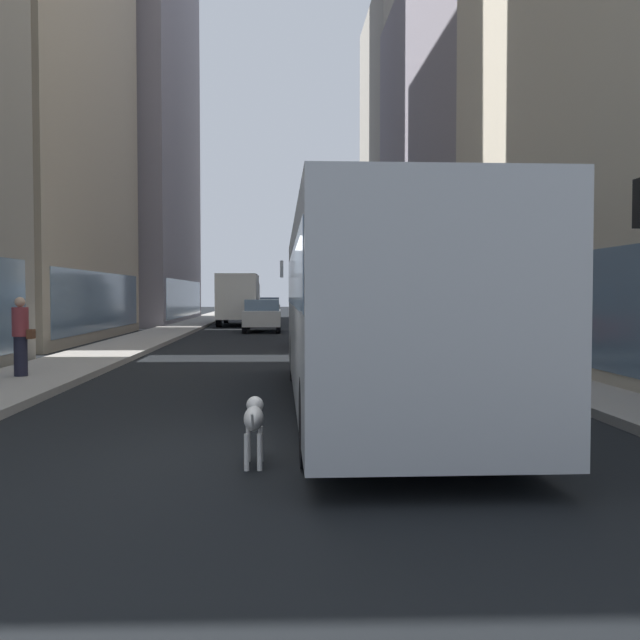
{
  "coord_description": "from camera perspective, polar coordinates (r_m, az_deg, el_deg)",
  "views": [
    {
      "loc": [
        -0.28,
        -8.43,
        1.91
      ],
      "look_at": [
        0.48,
        5.22,
        1.4
      ],
      "focal_mm": 39.68,
      "sensor_mm": 36.0,
      "label": 1
    }
  ],
  "objects": [
    {
      "name": "ground_plane",
      "position": [
        43.48,
        -2.82,
        -0.38
      ],
      "size": [
        120.0,
        120.0,
        0.0
      ],
      "primitive_type": "plane",
      "color": "black"
    },
    {
      "name": "sidewalk_left",
      "position": [
        43.81,
        -10.3,
        -0.3
      ],
      "size": [
        2.4,
        110.0,
        0.15
      ],
      "primitive_type": "cube",
      "color": "#9E9991",
      "rests_on": "ground"
    },
    {
      "name": "sidewalk_right",
      "position": [
        43.88,
        4.64,
        -0.27
      ],
      "size": [
        2.4,
        110.0,
        0.15
      ],
      "primitive_type": "cube",
      "color": "#9E9991",
      "rests_on": "ground"
    },
    {
      "name": "building_left_far",
      "position": [
        52.7,
        -17.12,
        23.19
      ],
      "size": [
        10.56,
        18.21,
        41.86
      ],
      "color": "slate",
      "rests_on": "ground"
    },
    {
      "name": "building_right_mid",
      "position": [
        39.63,
        15.17,
        13.2
      ],
      "size": [
        10.96,
        21.54,
        19.14
      ],
      "color": "slate",
      "rests_on": "ground"
    },
    {
      "name": "building_right_far",
      "position": [
        58.31,
        9.13,
        12.42
      ],
      "size": [
        10.21,
        14.4,
        24.7
      ],
      "color": "gray",
      "rests_on": "ground"
    },
    {
      "name": "transit_bus",
      "position": [
        11.95,
        3.93,
        1.5
      ],
      "size": [
        2.78,
        11.53,
        3.05
      ],
      "color": "#999EA3",
      "rests_on": "ground"
    },
    {
      "name": "car_white_van",
      "position": [
        35.72,
        -4.67,
        0.39
      ],
      "size": [
        1.83,
        4.64,
        1.62
      ],
      "color": "silver",
      "rests_on": "ground"
    },
    {
      "name": "car_silver_sedan",
      "position": [
        51.17,
        0.26,
        0.92
      ],
      "size": [
        1.85,
        4.18,
        1.62
      ],
      "color": "#B7BABF",
      "rests_on": "ground"
    },
    {
      "name": "car_blue_hatchback",
      "position": [
        39.59,
        1.27,
        0.56
      ],
      "size": [
        1.82,
        3.97,
        1.62
      ],
      "color": "#4C6BB7",
      "rests_on": "ground"
    },
    {
      "name": "car_red_coupe",
      "position": [
        25.4,
        0.15,
        -0.32
      ],
      "size": [
        1.8,
        4.31,
        1.62
      ],
      "color": "red",
      "rests_on": "ground"
    },
    {
      "name": "car_grey_wagon",
      "position": [
        55.71,
        -4.14,
        1.01
      ],
      "size": [
        1.74,
        4.09,
        1.62
      ],
      "color": "slate",
      "rests_on": "ground"
    },
    {
      "name": "box_truck",
      "position": [
        43.21,
        -6.54,
        1.8
      ],
      "size": [
        2.3,
        7.5,
        3.05
      ],
      "color": "silver",
      "rests_on": "ground"
    },
    {
      "name": "dalmatian_dog",
      "position": [
        7.99,
        -5.35,
        -7.95
      ],
      "size": [
        0.22,
        0.96,
        0.72
      ],
      "color": "white",
      "rests_on": "ground"
    },
    {
      "name": "pedestrian_with_handbag",
      "position": [
        16.36,
        -22.98,
        -1.18
      ],
      "size": [
        0.45,
        0.34,
        1.69
      ],
      "color": "#1E1E2D",
      "rests_on": "sidewalk_left"
    }
  ]
}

